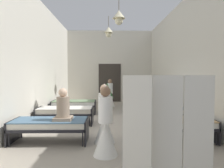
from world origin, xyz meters
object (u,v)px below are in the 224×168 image
bed_right_row_2 (147,103)px  nurse_mid_aisle (110,97)px  bed_left_row_2 (74,104)px  patient_seated_secondary (139,94)px  bed_right_row_1 (158,111)px  privacy_screen (167,137)px  nurse_far_aisle (105,122)px  nurse_near_aisle (105,131)px  patient_seated_primary (63,108)px  bed_left_row_1 (65,111)px  potted_plant (107,92)px  bed_left_row_0 (50,125)px  bed_right_row_0 (176,124)px

bed_right_row_2 → nurse_mid_aisle: 2.59m
bed_left_row_2 → patient_seated_secondary: 2.91m
bed_right_row_1 → privacy_screen: 4.45m
nurse_far_aisle → privacy_screen: bearing=161.4°
bed_right_row_1 → nurse_near_aisle: nurse_near_aisle is taller
bed_right_row_2 → bed_right_row_1: bearing=-90.0°
nurse_far_aisle → privacy_screen: size_ratio=0.87×
patient_seated_primary → bed_left_row_2: bearing=95.2°
patient_seated_secondary → nurse_far_aisle: bearing=-110.8°
bed_right_row_2 → nurse_mid_aisle: nurse_mid_aisle is taller
bed_right_row_2 → patient_seated_secondary: 0.55m
bed_right_row_1 → patient_seated_primary: (-2.88, -1.97, 0.43)m
bed_left_row_1 → nurse_far_aisle: nurse_far_aisle is taller
bed_right_row_1 → nurse_far_aisle: (-1.84, -2.00, 0.09)m
bed_right_row_2 → potted_plant: 2.27m
bed_left_row_0 → privacy_screen: 3.35m
nurse_far_aisle → privacy_screen: privacy_screen is taller
nurse_far_aisle → potted_plant: size_ratio=1.14×
bed_right_row_0 → bed_right_row_2: (0.00, 3.80, 0.00)m
bed_left_row_2 → nurse_near_aisle: bearing=-73.3°
bed_right_row_2 → bed_left_row_1: bearing=-149.5°
bed_left_row_0 → privacy_screen: bearing=-46.9°
nurse_near_aisle → patient_seated_primary: (-1.07, 0.84, 0.34)m
bed_left_row_0 → bed_right_row_2: (3.23, 3.80, 0.00)m
patient_seated_secondary → nurse_near_aisle: bearing=-107.2°
bed_right_row_0 → patient_seated_primary: bearing=-178.6°
nurse_mid_aisle → patient_seated_primary: 6.03m
bed_right_row_1 → bed_left_row_2: same height
nurse_mid_aisle → nurse_far_aisle: 5.93m
bed_left_row_2 → bed_right_row_2: bearing=0.0°
bed_left_row_2 → bed_right_row_1: bearing=-30.5°
bed_right_row_1 → patient_seated_primary: 3.51m
bed_right_row_0 → bed_left_row_2: bearing=130.3°
patient_seated_secondary → potted_plant: (-1.43, 1.34, -0.02)m
nurse_far_aisle → bed_right_row_0: bearing=-126.4°
bed_right_row_0 → patient_seated_primary: (-2.88, -0.07, 0.43)m
bed_left_row_0 → patient_seated_secondary: 4.79m
nurse_near_aisle → patient_seated_secondary: size_ratio=1.86×
bed_left_row_1 → bed_right_row_1: size_ratio=1.00×
patient_seated_primary → potted_plant: (1.09, 5.22, -0.02)m
nurse_near_aisle → bed_left_row_1: bearing=35.6°
nurse_near_aisle → privacy_screen: size_ratio=0.87×
bed_left_row_1 → bed_right_row_1: same height
bed_left_row_0 → bed_left_row_2: (0.00, 3.80, 0.00)m
patient_seated_secondary → potted_plant: 1.96m
nurse_mid_aisle → bed_left_row_2: bearing=-52.4°
bed_left_row_1 → nurse_near_aisle: size_ratio=1.28×
bed_left_row_1 → bed_right_row_2: bearing=30.5°
nurse_mid_aisle → potted_plant: 0.76m
bed_right_row_0 → privacy_screen: (-0.95, -2.43, 0.41)m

